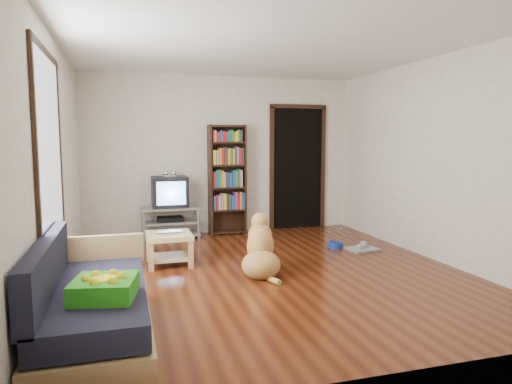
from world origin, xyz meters
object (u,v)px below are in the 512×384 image
object	(u,v)px
green_cushion	(104,288)
dog	(261,252)
tv_stand	(170,221)
dog_bowl	(335,245)
crt_tv	(170,191)
grey_rag	(362,249)
sofa	(90,307)
coffee_table	(169,243)
bookshelf	(227,174)
laptop	(169,233)

from	to	relation	value
green_cushion	dog	size ratio (longest dim) A/B	0.48
green_cushion	tv_stand	size ratio (longest dim) A/B	0.47
dog_bowl	tv_stand	world-z (taller)	tv_stand
dog_bowl	dog	size ratio (longest dim) A/B	0.25
tv_stand	crt_tv	world-z (taller)	crt_tv
tv_stand	grey_rag	bearing A→B (deg)	-32.54
dog	tv_stand	bearing A→B (deg)	109.21
green_cushion	crt_tv	size ratio (longest dim) A/B	0.73
green_cushion	tv_stand	world-z (taller)	green_cushion
dog	grey_rag	bearing A→B (deg)	22.10
sofa	coffee_table	distance (m)	2.15
sofa	dog	size ratio (longest dim) A/B	2.06
tv_stand	bookshelf	xyz separation A→B (m)	(0.95, 0.09, 0.73)
dog_bowl	tv_stand	bearing A→B (deg)	148.54
bookshelf	coffee_table	size ratio (longest dim) A/B	3.27
laptop	dog	world-z (taller)	dog
laptop	crt_tv	size ratio (longest dim) A/B	0.57
sofa	coffee_table	size ratio (longest dim) A/B	3.27
laptop	dog	bearing A→B (deg)	-38.91
dog_bowl	dog	world-z (taller)	dog
grey_rag	bookshelf	distance (m)	2.52
laptop	sofa	distance (m)	2.13
laptop	dog_bowl	xyz separation A→B (m)	(2.40, 0.30, -0.37)
crt_tv	dog	size ratio (longest dim) A/B	0.66
dog	dog_bowl	bearing A→B (deg)	33.75
dog	sofa	bearing A→B (deg)	-143.35
sofa	coffee_table	xyz separation A→B (m)	(0.80, 2.00, 0.02)
tv_stand	dog	bearing A→B (deg)	-70.79
green_cushion	grey_rag	world-z (taller)	green_cushion
laptop	dog_bowl	bearing A→B (deg)	1.56
laptop	sofa	xyz separation A→B (m)	(-0.80, -1.97, -0.15)
tv_stand	sofa	size ratio (longest dim) A/B	0.50
tv_stand	crt_tv	distance (m)	0.47
bookshelf	dog	world-z (taller)	bookshelf
grey_rag	sofa	size ratio (longest dim) A/B	0.22
tv_stand	green_cushion	bearing A→B (deg)	-102.23
laptop	dog_bowl	distance (m)	2.45
sofa	dog	world-z (taller)	sofa
sofa	bookshelf	bearing A→B (deg)	62.68
crt_tv	coffee_table	xyz separation A→B (m)	(-0.18, -1.65, -0.46)
dog_bowl	tv_stand	size ratio (longest dim) A/B	0.24
bookshelf	sofa	world-z (taller)	bookshelf
bookshelf	grey_rag	bearing A→B (deg)	-47.29
dog_bowl	bookshelf	distance (m)	2.16
green_cushion	bookshelf	distance (m)	4.43
laptop	sofa	world-z (taller)	sofa
green_cushion	laptop	size ratio (longest dim) A/B	1.29
laptop	bookshelf	bearing A→B (deg)	51.65
tv_stand	sofa	bearing A→B (deg)	-105.02
green_cushion	dog	xyz separation A→B (m)	(1.65, 1.61, -0.23)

